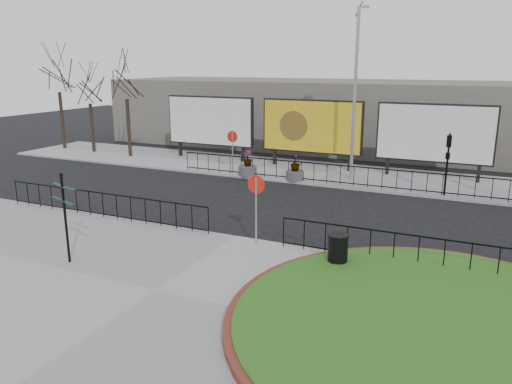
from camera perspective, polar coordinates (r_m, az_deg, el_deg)
The scene contains 23 objects.
ground at distance 18.60m, azimuth -2.27°, elevation -5.36°, with size 90.00×90.00×0.00m, color black.
pavement_near at distance 14.66m, azimuth -11.34°, elevation -11.12°, with size 30.00×10.00×0.12m, color gray.
pavement_far at distance 29.37m, azimuth 8.40°, elevation 2.09°, with size 44.00×6.00×0.12m, color gray.
brick_edge at distance 13.10m, azimuth 20.30°, elevation -14.34°, with size 10.40×10.40×0.18m, color maroon.
grass_lawn at distance 13.09m, azimuth 20.31°, elevation -14.26°, with size 10.00×10.00×0.22m, color #2B5215.
railing_near_left at distance 21.46m, azimuth -17.10°, elevation -1.40°, with size 10.00×0.10×1.10m, color black, non-canonical shape.
railing_near_right at distance 16.35m, azimuth 18.09°, elevation -6.48°, with size 9.00×0.10×1.10m, color black, non-canonical shape.
railing_far at distance 26.44m, azimuth 8.86°, elevation 2.03°, with size 18.00×0.10×1.10m, color black, non-canonical shape.
speed_sign_far at distance 28.48m, azimuth -2.70°, elevation 5.64°, with size 0.64×0.07×2.47m.
speed_sign_near at distance 17.27m, azimuth 0.03°, elevation -0.27°, with size 0.64×0.07×2.47m.
billboard_left at distance 33.16m, azimuth -5.28°, elevation 8.05°, with size 6.20×0.31×4.10m.
billboard_mid at distance 30.30m, azimuth 6.37°, elevation 7.41°, with size 6.20×0.31×4.10m.
billboard_right at distance 28.88m, azimuth 19.73°, elevation 6.30°, with size 6.20×0.31×4.10m.
lamp_post at distance 27.38m, azimuth 11.25°, elevation 11.14°, with size 0.74×0.18×9.23m.
signal_pole_a at distance 25.30m, azimuth 21.08°, elevation 3.96°, with size 0.22×0.26×3.00m.
tree_left at distance 34.97m, azimuth -14.50°, elevation 9.68°, with size 2.00×2.00×7.00m, color #2D2119, non-canonical shape.
tree_mid at distance 37.52m, azimuth -18.39°, elevation 9.09°, with size 2.00×2.00×6.20m, color #2D2119, non-canonical shape.
tree_far at distance 39.71m, azimuth -21.49°, elevation 10.04°, with size 2.00×2.00×7.50m, color #2D2119, non-canonical shape.
building_backdrop at distance 38.59m, azimuth 12.83°, elevation 8.53°, with size 40.00×10.00×5.00m, color #5F5C53.
fingerpost_sign at distance 16.75m, azimuth -21.04°, elevation -1.82°, with size 1.36×0.64×2.94m.
litter_bin at distance 15.81m, azimuth 9.34°, elevation -6.66°, with size 0.66×0.66×1.09m.
planter_a at distance 28.30m, azimuth -0.96°, elevation 2.87°, with size 1.03×1.03×1.44m.
planter_b at distance 27.20m, azimuth 4.49°, elevation 2.40°, with size 0.98×0.98×1.44m.
Camera 1 is at (7.98, -15.56, 6.35)m, focal length 35.00 mm.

